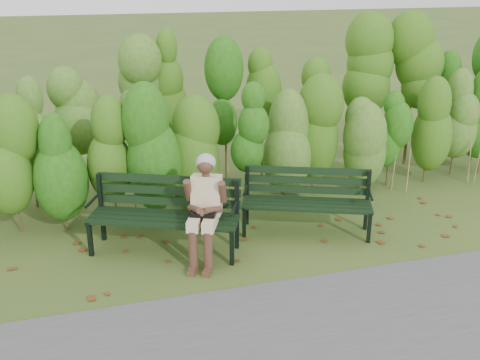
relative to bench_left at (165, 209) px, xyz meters
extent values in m
plane|color=#3A5622|center=(0.98, -0.21, -0.53)|extent=(80.00, 80.00, 0.00)
cube|color=#474749|center=(0.98, -2.41, -0.52)|extent=(60.00, 2.50, 0.01)
cylinder|color=#47381E|center=(-1.77, 1.09, -0.13)|extent=(0.03, 0.03, 0.80)
ellipsoid|color=#336E1C|center=(-1.77, 1.09, 0.51)|extent=(0.64, 0.64, 1.44)
cylinder|color=#47381E|center=(-1.16, 1.09, -0.13)|extent=(0.03, 0.03, 0.80)
ellipsoid|color=#336E1C|center=(-1.16, 1.09, 0.51)|extent=(0.64, 0.64, 1.44)
cylinder|color=#47381E|center=(-0.55, 1.09, -0.13)|extent=(0.03, 0.03, 0.80)
ellipsoid|color=#336E1C|center=(-0.55, 1.09, 0.51)|extent=(0.64, 0.64, 1.44)
cylinder|color=#47381E|center=(0.06, 1.09, -0.13)|extent=(0.03, 0.03, 0.80)
ellipsoid|color=#336E1C|center=(0.06, 1.09, 0.51)|extent=(0.64, 0.64, 1.44)
cylinder|color=#47381E|center=(0.68, 1.09, -0.13)|extent=(0.03, 0.03, 0.80)
ellipsoid|color=#336E1C|center=(0.68, 1.09, 0.51)|extent=(0.64, 0.64, 1.44)
cylinder|color=#47381E|center=(1.29, 1.09, -0.13)|extent=(0.03, 0.03, 0.80)
ellipsoid|color=#336E1C|center=(1.29, 1.09, 0.51)|extent=(0.64, 0.64, 1.44)
cylinder|color=#47381E|center=(1.90, 1.09, -0.13)|extent=(0.03, 0.03, 0.80)
ellipsoid|color=#336E1C|center=(1.90, 1.09, 0.51)|extent=(0.64, 0.64, 1.44)
cylinder|color=#47381E|center=(2.51, 1.09, -0.13)|extent=(0.03, 0.03, 0.80)
ellipsoid|color=#336E1C|center=(2.51, 1.09, 0.51)|extent=(0.64, 0.64, 1.44)
cylinder|color=#47381E|center=(3.12, 1.09, -0.13)|extent=(0.03, 0.03, 0.80)
ellipsoid|color=#336E1C|center=(3.12, 1.09, 0.51)|extent=(0.64, 0.64, 1.44)
cylinder|color=#47381E|center=(3.73, 1.09, -0.13)|extent=(0.03, 0.03, 0.80)
ellipsoid|color=#336E1C|center=(3.73, 1.09, 0.51)|extent=(0.64, 0.64, 1.44)
cylinder|color=#47381E|center=(4.35, 1.09, -0.13)|extent=(0.03, 0.03, 0.80)
ellipsoid|color=#336E1C|center=(4.35, 1.09, 0.51)|extent=(0.64, 0.64, 1.44)
cylinder|color=#47381E|center=(4.96, 1.09, -0.13)|extent=(0.03, 0.03, 0.80)
ellipsoid|color=#336E1C|center=(4.96, 1.09, 0.51)|extent=(0.64, 0.64, 1.44)
cylinder|color=#47381E|center=(-1.71, 2.09, 0.02)|extent=(0.04, 0.04, 1.10)
ellipsoid|color=#205610|center=(-1.71, 2.09, 0.90)|extent=(0.70, 0.70, 1.98)
cylinder|color=#47381E|center=(-0.94, 2.09, 0.02)|extent=(0.04, 0.04, 1.10)
ellipsoid|color=#205610|center=(-0.94, 2.09, 0.90)|extent=(0.70, 0.70, 1.98)
cylinder|color=#47381E|center=(-0.17, 2.09, 0.02)|extent=(0.04, 0.04, 1.10)
ellipsoid|color=#205610|center=(-0.17, 2.09, 0.90)|extent=(0.70, 0.70, 1.98)
cylinder|color=#47381E|center=(0.60, 2.09, 0.02)|extent=(0.04, 0.04, 1.10)
ellipsoid|color=#205610|center=(0.60, 2.09, 0.90)|extent=(0.70, 0.70, 1.98)
cylinder|color=#47381E|center=(1.37, 2.09, 0.02)|extent=(0.04, 0.04, 1.10)
ellipsoid|color=#205610|center=(1.37, 2.09, 0.90)|extent=(0.70, 0.70, 1.98)
cylinder|color=#47381E|center=(2.13, 2.09, 0.02)|extent=(0.04, 0.04, 1.10)
ellipsoid|color=#205610|center=(2.13, 2.09, 0.90)|extent=(0.70, 0.70, 1.98)
cylinder|color=#47381E|center=(2.90, 2.09, 0.02)|extent=(0.04, 0.04, 1.10)
ellipsoid|color=#205610|center=(2.90, 2.09, 0.90)|extent=(0.70, 0.70, 1.98)
cylinder|color=#47381E|center=(3.67, 2.09, 0.02)|extent=(0.04, 0.04, 1.10)
ellipsoid|color=#205610|center=(3.67, 2.09, 0.90)|extent=(0.70, 0.70, 1.98)
cylinder|color=#47381E|center=(4.44, 2.09, 0.02)|extent=(0.04, 0.04, 1.10)
ellipsoid|color=#205610|center=(4.44, 2.09, 0.90)|extent=(0.70, 0.70, 1.98)
cylinder|color=#47381E|center=(5.21, 2.09, 0.02)|extent=(0.04, 0.04, 1.10)
ellipsoid|color=#205610|center=(5.21, 2.09, 0.90)|extent=(0.70, 0.70, 1.98)
cylinder|color=#47381E|center=(5.97, 2.09, 0.02)|extent=(0.04, 0.04, 1.10)
cube|color=brown|center=(-0.23, 0.47, -0.53)|extent=(0.10, 0.08, 0.01)
cube|color=brown|center=(-1.00, -0.72, -0.53)|extent=(0.09, 0.11, 0.01)
cube|color=brown|center=(2.91, 0.79, -0.53)|extent=(0.10, 0.08, 0.01)
cube|color=brown|center=(0.96, -0.58, -0.53)|extent=(0.10, 0.09, 0.01)
cube|color=brown|center=(2.04, 0.34, -0.53)|extent=(0.10, 0.09, 0.01)
cube|color=brown|center=(3.39, -0.03, -0.53)|extent=(0.10, 0.08, 0.01)
cube|color=brown|center=(1.74, -0.76, -0.53)|extent=(0.11, 0.10, 0.01)
cube|color=brown|center=(2.43, 0.42, -0.53)|extent=(0.10, 0.11, 0.01)
cube|color=brown|center=(1.71, -0.65, -0.53)|extent=(0.11, 0.10, 0.01)
cube|color=brown|center=(2.56, -1.00, -0.53)|extent=(0.10, 0.11, 0.01)
cube|color=brown|center=(3.33, 0.22, -0.53)|extent=(0.08, 0.10, 0.01)
cube|color=brown|center=(1.12, -0.80, -0.53)|extent=(0.11, 0.11, 0.01)
cube|color=brown|center=(1.36, 0.59, -0.53)|extent=(0.11, 0.09, 0.01)
cube|color=brown|center=(-0.53, -0.02, -0.53)|extent=(0.10, 0.11, 0.01)
cube|color=brown|center=(2.15, 0.02, -0.53)|extent=(0.09, 0.08, 0.01)
cube|color=brown|center=(2.27, -0.42, -0.53)|extent=(0.11, 0.11, 0.01)
cube|color=brown|center=(0.70, -0.49, -0.53)|extent=(0.07, 0.09, 0.01)
cube|color=brown|center=(2.32, 0.49, -0.53)|extent=(0.11, 0.10, 0.01)
cube|color=brown|center=(-1.09, 0.39, -0.53)|extent=(0.11, 0.11, 0.01)
cube|color=brown|center=(3.40, -1.06, -0.53)|extent=(0.10, 0.08, 0.01)
cube|color=brown|center=(0.77, -1.06, -0.53)|extent=(0.11, 0.11, 0.01)
cube|color=brown|center=(2.65, 0.59, -0.53)|extent=(0.10, 0.08, 0.01)
cube|color=brown|center=(-0.75, -0.40, -0.53)|extent=(0.08, 0.10, 0.01)
cube|color=brown|center=(-0.30, 0.16, -0.53)|extent=(0.09, 0.08, 0.01)
cube|color=brown|center=(-0.15, 0.52, -0.53)|extent=(0.11, 0.11, 0.01)
cube|color=brown|center=(1.09, -0.53, -0.53)|extent=(0.09, 0.07, 0.01)
cube|color=brown|center=(-1.57, 0.59, -0.53)|extent=(0.11, 0.11, 0.01)
cube|color=brown|center=(-0.78, 0.46, -0.53)|extent=(0.11, 0.11, 0.01)
cube|color=brown|center=(2.76, 0.58, -0.53)|extent=(0.11, 0.09, 0.01)
cube|color=brown|center=(2.01, -0.99, -0.53)|extent=(0.08, 0.10, 0.01)
cube|color=brown|center=(-1.80, 0.68, -0.53)|extent=(0.08, 0.09, 0.01)
cube|color=brown|center=(-0.01, -1.03, -0.53)|extent=(0.11, 0.11, 0.01)
cube|color=brown|center=(-1.53, -1.37, -0.53)|extent=(0.11, 0.11, 0.01)
cube|color=black|center=(-0.12, -0.27, -0.08)|extent=(1.69, 0.82, 0.04)
cube|color=black|center=(-0.07, -0.16, -0.08)|extent=(1.69, 0.82, 0.04)
cube|color=black|center=(-0.02, -0.04, -0.08)|extent=(1.69, 0.82, 0.04)
cube|color=black|center=(0.03, 0.07, -0.08)|extent=(1.69, 0.82, 0.04)
cube|color=black|center=(0.07, 0.16, 0.03)|extent=(1.67, 0.77, 0.11)
cube|color=black|center=(0.07, 0.17, 0.17)|extent=(1.67, 0.77, 0.11)
cube|color=black|center=(0.08, 0.18, 0.31)|extent=(1.67, 0.77, 0.11)
cube|color=black|center=(-0.91, 0.06, -0.30)|extent=(0.07, 0.07, 0.45)
cube|color=black|center=(-0.74, 0.45, -0.08)|extent=(0.07, 0.07, 0.90)
cube|color=black|center=(-0.83, 0.24, -0.10)|extent=(0.25, 0.48, 0.04)
cylinder|color=black|center=(-0.85, 0.20, 0.12)|extent=(0.18, 0.36, 0.04)
cube|color=black|center=(0.66, -0.63, -0.30)|extent=(0.07, 0.07, 0.45)
cube|color=black|center=(0.83, -0.23, -0.08)|extent=(0.07, 0.07, 0.90)
cube|color=black|center=(0.74, -0.44, -0.10)|extent=(0.25, 0.48, 0.04)
cylinder|color=black|center=(0.72, -0.49, 0.12)|extent=(0.18, 0.36, 0.04)
cube|color=black|center=(1.74, -0.25, -0.12)|extent=(1.57, 0.71, 0.04)
cube|color=black|center=(1.79, -0.14, -0.12)|extent=(1.57, 0.71, 0.04)
cube|color=black|center=(1.83, -0.04, -0.12)|extent=(1.57, 0.71, 0.04)
cube|color=black|center=(1.87, 0.07, -0.12)|extent=(1.57, 0.71, 0.04)
cube|color=black|center=(1.90, 0.15, -0.02)|extent=(1.55, 0.67, 0.10)
cube|color=black|center=(1.91, 0.16, 0.11)|extent=(1.55, 0.67, 0.10)
cube|color=black|center=(1.91, 0.18, 0.24)|extent=(1.55, 0.67, 0.10)
cube|color=black|center=(1.01, 0.04, -0.32)|extent=(0.06, 0.06, 0.41)
cube|color=black|center=(1.16, 0.40, -0.12)|extent=(0.06, 0.06, 0.83)
cube|color=black|center=(1.08, 0.21, -0.13)|extent=(0.21, 0.44, 0.04)
cylinder|color=black|center=(1.06, 0.16, 0.07)|extent=(0.16, 0.33, 0.03)
cube|color=black|center=(2.47, -0.55, -0.32)|extent=(0.06, 0.06, 0.41)
cube|color=black|center=(2.62, -0.19, -0.12)|extent=(0.06, 0.06, 0.83)
cube|color=black|center=(2.54, -0.38, -0.13)|extent=(0.21, 0.44, 0.04)
cylinder|color=black|center=(2.52, -0.43, 0.07)|extent=(0.16, 0.33, 0.03)
cube|color=beige|center=(0.27, -0.46, 0.01)|extent=(0.29, 0.42, 0.13)
cube|color=beige|center=(0.43, -0.53, 0.01)|extent=(0.29, 0.42, 0.13)
cylinder|color=#503124|center=(0.21, -0.61, -0.29)|extent=(0.14, 0.14, 0.49)
cylinder|color=#503124|center=(0.37, -0.68, -0.29)|extent=(0.14, 0.14, 0.49)
cube|color=#503124|center=(0.18, -0.68, -0.50)|extent=(0.16, 0.21, 0.06)
cube|color=#503124|center=(0.34, -0.75, -0.50)|extent=(0.16, 0.21, 0.06)
cube|color=beige|center=(0.46, -0.26, 0.23)|extent=(0.41, 0.36, 0.50)
cylinder|color=#503124|center=(0.45, -0.27, 0.49)|extent=(0.09, 0.09, 0.10)
sphere|color=#503124|center=(0.45, -0.28, 0.61)|extent=(0.20, 0.20, 0.20)
ellipsoid|color=gray|center=(0.46, -0.26, 0.64)|extent=(0.23, 0.22, 0.21)
cylinder|color=#503124|center=(0.24, -0.25, 0.31)|extent=(0.16, 0.22, 0.30)
cylinder|color=#503124|center=(0.61, -0.41, 0.31)|extent=(0.16, 0.22, 0.30)
cylinder|color=#503124|center=(0.28, -0.40, 0.13)|extent=(0.14, 0.27, 0.13)
cylinder|color=#503124|center=(0.47, -0.48, 0.13)|extent=(0.27, 0.19, 0.13)
sphere|color=#503124|center=(0.35, -0.50, 0.11)|extent=(0.11, 0.11, 0.11)
cube|color=black|center=(0.36, -0.49, 0.05)|extent=(0.31, 0.22, 0.15)
camera|label=1|loc=(-0.86, -6.23, 2.72)|focal=42.00mm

